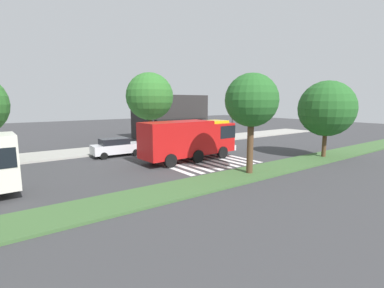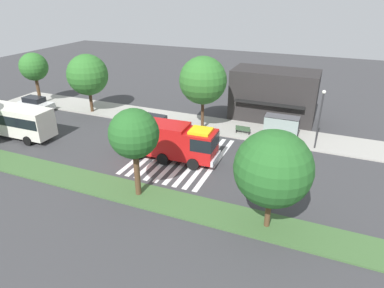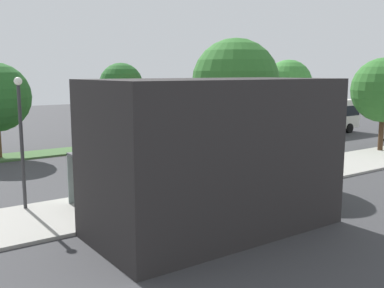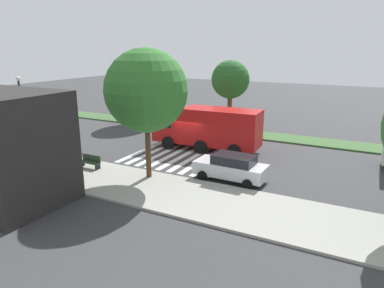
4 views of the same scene
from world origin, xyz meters
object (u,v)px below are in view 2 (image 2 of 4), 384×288
Objects in this scene: parked_car_west at (36,104)px; sidewalk_tree_west at (88,75)px; sidewalk_tree_far_west at (34,67)px; bench_near_shelter at (243,130)px; sidewalk_tree_center at (203,81)px; median_tree_west at (134,134)px; transit_bus at (6,118)px; street_lamp at (320,115)px; median_tree_center at (273,169)px; parked_car_mid at (155,123)px; bus_stop_shelter at (281,124)px; fire_truck at (171,140)px.

sidewalk_tree_west is at bearing 16.41° from parked_car_west.
sidewalk_tree_west is (8.76, 0.00, -0.25)m from sidewalk_tree_far_west.
sidewalk_tree_west reaches higher than bench_near_shelter.
bench_near_shelter is at bearing 1.24° from sidewalk_tree_west.
sidewalk_tree_center is (22.61, 2.20, 4.79)m from parked_car_west.
median_tree_west is at bearing -42.73° from sidewalk_tree_west.
street_lamp reaches higher than transit_bus.
sidewalk_tree_far_west reaches higher than bench_near_shelter.
transit_bus is 21.63m from sidewalk_tree_center.
transit_bus is 29.73m from median_tree_center.
parked_car_mid is 9.81m from bench_near_shelter.
bus_stop_shelter is 0.43× the size of sidewalk_tree_center.
parked_car_west is 1.03× the size of parked_car_mid.
fire_truck is at bearing -27.20° from sidewalk_tree_west.
transit_bus is at bearing -110.97° from sidewalk_tree_west.
parked_car_mid is 7.16m from sidewalk_tree_center.
street_lamp is 0.82× the size of sidewalk_tree_west.
parked_car_west is at bearing 163.44° from fire_truck.
sidewalk_tree_west is (3.68, 9.61, 2.86)m from transit_bus.
parked_car_west is 0.59× the size of sidewalk_tree_center.
median_tree_west is at bearing -119.57° from bus_stop_shelter.
bench_near_shelter is at bearing 179.91° from bus_stop_shelter.
median_tree_west reaches higher than median_tree_center.
bus_stop_shelter is 15.12m from median_tree_center.
parked_car_mid is at bearing -173.99° from street_lamp.
bench_near_shelter is 0.23× the size of median_tree_west.
median_tree_west is at bearing -89.72° from fire_truck.
bus_stop_shelter is 32.89m from sidewalk_tree_far_west.
bus_stop_shelter is at bearing -0.09° from bench_near_shelter.
parked_car_mid is 13.74m from bus_stop_shelter.
median_tree_west reaches higher than bus_stop_shelter.
fire_truck is 7.30m from median_tree_west.
bench_near_shelter is (4.72, 8.27, -1.38)m from fire_truck.
sidewalk_tree_center reaches higher than median_tree_west.
bench_near_shelter is 6.90m from sidewalk_tree_center.
parked_car_west is 35.19m from median_tree_center.
transit_bus is 1.65× the size of median_tree_west.
transit_bus is at bearing 170.74° from median_tree_center.
parked_car_west is at bearing -177.04° from street_lamp.
fire_truck is 17.39m from sidewalk_tree_west.
sidewalk_tree_west is (-19.96, -0.43, 4.31)m from bench_near_shelter.
sidewalk_tree_far_west is at bearing 157.27° from median_tree_center.
median_tree_west is (22.83, -12.18, 4.28)m from parked_car_west.
sidewalk_tree_far_west is (-32.73, -0.43, 3.27)m from bus_stop_shelter.
bus_stop_shelter is 4.12m from street_lamp.
bench_near_shelter is (-4.00, 0.01, -1.30)m from bus_stop_shelter.
sidewalk_tree_west is at bearing 150.64° from median_tree_center.
parked_car_west is at bearing -178.12° from parked_car_mid.
median_tree_center is (9.99, 0.00, -0.68)m from median_tree_west.
bus_stop_shelter is (27.65, 10.04, -0.16)m from transit_bus.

